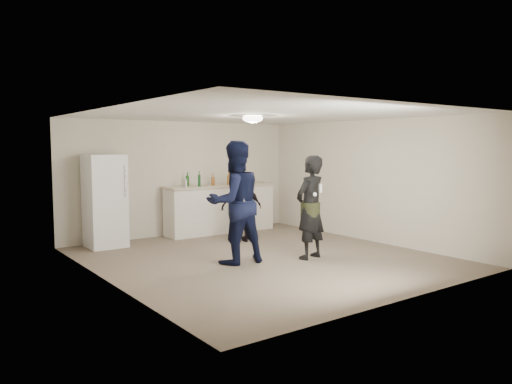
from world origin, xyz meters
TOP-DOWN VIEW (x-y plane):
  - floor at (0.00, 0.00)m, footprint 6.00×6.00m
  - ceiling at (0.00, 0.00)m, footprint 6.00×6.00m
  - wall_back at (0.00, 3.00)m, footprint 6.00×0.00m
  - wall_front at (0.00, -3.00)m, footprint 6.00×0.00m
  - wall_left at (-2.75, 0.00)m, footprint 0.00×6.00m
  - wall_right at (2.75, 0.00)m, footprint 0.00×6.00m
  - counter at (0.80, 2.67)m, footprint 2.60×0.56m
  - counter_top at (0.80, 2.67)m, footprint 2.68×0.64m
  - fridge at (-1.89, 2.60)m, footprint 0.70×0.70m
  - fridge_handle at (-1.61, 2.23)m, footprint 0.02×0.02m
  - ceiling_dome at (0.00, 0.30)m, footprint 0.36×0.36m
  - shaker at (-0.16, 2.54)m, footprint 0.08×0.08m
  - man at (-0.61, -0.04)m, footprint 1.04×0.84m
  - woman at (0.64, -0.53)m, footprint 0.74×0.56m
  - camo_shorts at (0.64, -0.53)m, footprint 0.34×0.34m
  - spectator at (0.54, 1.45)m, footprint 0.91×0.60m
  - remote_man at (-0.61, -0.32)m, footprint 0.04×0.04m
  - nunchuk_man at (-0.49, -0.29)m, footprint 0.07×0.07m
  - remote_woman at (0.64, -0.78)m, footprint 0.04×0.04m
  - nunchuk_woman at (0.54, -0.75)m, footprint 0.07×0.07m
  - bottle_cluster at (0.53, 2.61)m, footprint 1.04×0.36m

SIDE VIEW (x-z plane):
  - floor at x=0.00m, z-range 0.00..0.00m
  - counter at x=0.80m, z-range 0.00..1.05m
  - spectator at x=0.54m, z-range 0.00..1.43m
  - camo_shorts at x=0.64m, z-range 0.71..0.99m
  - fridge at x=-1.89m, z-range 0.00..1.80m
  - woman at x=0.64m, z-range 0.00..1.80m
  - nunchuk_man at x=-0.49m, z-range 0.95..1.01m
  - man at x=-0.61m, z-range 0.00..2.05m
  - remote_man at x=-0.61m, z-range 0.98..1.12m
  - counter_top at x=0.80m, z-range 1.05..1.09m
  - nunchuk_woman at x=0.54m, z-range 1.11..1.18m
  - shaker at x=-0.16m, z-range 1.09..1.26m
  - bottle_cluster at x=0.53m, z-range 1.07..1.33m
  - wall_back at x=0.00m, z-range -1.75..4.25m
  - wall_front at x=0.00m, z-range -1.75..4.25m
  - wall_left at x=-2.75m, z-range -1.75..4.25m
  - wall_right at x=2.75m, z-range -1.75..4.25m
  - remote_woman at x=0.64m, z-range 1.18..1.32m
  - fridge_handle at x=-1.61m, z-range 1.00..1.60m
  - ceiling_dome at x=0.00m, z-range 2.37..2.53m
  - ceiling at x=0.00m, z-range 2.50..2.50m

